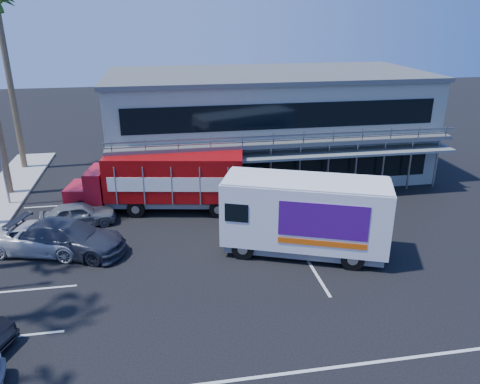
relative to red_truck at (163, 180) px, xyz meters
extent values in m
plane|color=black|center=(4.71, -8.63, -1.93)|extent=(120.00, 120.00, 0.00)
cube|color=gray|center=(7.71, 6.37, 1.57)|extent=(22.00, 10.00, 7.00)
cube|color=#515454|center=(7.71, 6.37, 5.22)|extent=(22.40, 10.40, 0.30)
cube|color=#515454|center=(7.71, 0.77, 1.67)|extent=(22.00, 1.20, 0.25)
cube|color=gray|center=(7.71, 0.22, 2.17)|extent=(22.00, 0.08, 0.90)
cube|color=slate|center=(7.71, 0.47, 0.97)|extent=(22.00, 1.80, 0.15)
cube|color=black|center=(7.71, 1.35, -0.33)|extent=(20.00, 0.06, 1.60)
cube|color=black|center=(7.71, 1.35, 3.27)|extent=(20.00, 0.06, 1.60)
cylinder|color=brown|center=(-10.39, 9.87, 4.07)|extent=(0.44, 0.44, 12.00)
cube|color=#A50D1A|center=(-4.92, 0.89, -0.93)|extent=(1.78, 2.47, 1.20)
cube|color=#A50D1A|center=(-3.83, 0.70, -0.37)|extent=(1.43, 2.65, 2.11)
cube|color=black|center=(-3.83, 0.70, 0.23)|extent=(0.43, 2.11, 0.70)
cube|color=#9E090C|center=(0.71, -0.13, 0.28)|extent=(8.34, 3.90, 2.61)
cube|color=slate|center=(0.71, -0.13, -1.28)|extent=(8.27, 3.53, 0.30)
cube|color=white|center=(0.48, -1.37, 0.18)|extent=(7.27, 1.35, 0.85)
cube|color=white|center=(0.93, 1.11, 0.18)|extent=(7.27, 1.35, 0.85)
cylinder|color=black|center=(-4.82, -0.25, -1.41)|extent=(1.08, 0.46, 1.04)
cylinder|color=black|center=(-4.42, 1.93, -1.41)|extent=(1.08, 0.46, 1.04)
cylinder|color=black|center=(-1.66, -0.82, -1.41)|extent=(1.08, 0.46, 1.04)
cylinder|color=black|center=(-1.27, 1.35, -1.41)|extent=(1.08, 0.46, 1.04)
cylinder|color=black|center=(3.08, -1.68, -1.41)|extent=(1.08, 0.46, 1.04)
cylinder|color=black|center=(3.47, 0.49, -1.41)|extent=(1.08, 0.46, 1.04)
cube|color=white|center=(6.71, -6.63, 0.28)|extent=(8.37, 5.39, 3.17)
cube|color=slate|center=(6.71, -6.63, -1.48)|extent=(7.97, 5.02, 0.40)
cube|color=black|center=(3.03, -5.21, 0.62)|extent=(0.86, 2.10, 1.08)
cube|color=white|center=(6.71, -6.63, 1.90)|extent=(8.20, 5.28, 0.09)
cube|color=#470D76|center=(7.06, -8.24, 0.50)|extent=(3.81, 1.50, 1.70)
cube|color=#470D76|center=(8.05, -5.67, 0.50)|extent=(3.81, 1.50, 1.70)
cube|color=#F2590C|center=(7.05, -8.24, -0.63)|extent=(3.81, 1.49, 0.28)
cylinder|color=black|center=(3.64, -6.73, -1.39)|extent=(1.11, 0.65, 1.09)
cylinder|color=black|center=(4.50, -4.49, -1.39)|extent=(1.11, 0.65, 1.09)
cylinder|color=black|center=(8.49, -8.61, -1.39)|extent=(1.11, 0.65, 1.09)
cylinder|color=black|center=(9.36, -6.37, -1.39)|extent=(1.11, 0.65, 1.09)
imported|color=silver|center=(-5.98, -4.23, -1.19)|extent=(5.77, 3.81, 1.47)
imported|color=#2E313D|center=(-4.79, -4.63, -1.09)|extent=(6.23, 4.29, 1.67)
imported|color=slate|center=(-4.79, -1.43, -1.24)|extent=(4.27, 2.33, 1.38)
camera|label=1|loc=(0.04, -26.55, 9.44)|focal=35.00mm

